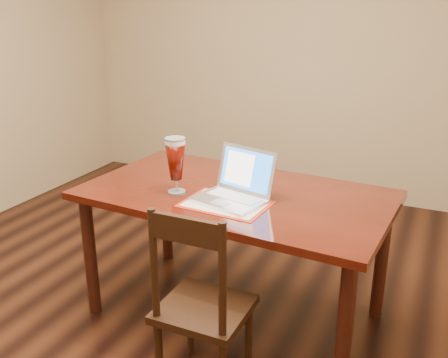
% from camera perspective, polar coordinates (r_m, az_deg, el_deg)
% --- Properties ---
extents(ground, '(5.00, 5.00, 0.00)m').
position_cam_1_polar(ground, '(3.09, -6.14, -16.15)').
color(ground, black).
rests_on(ground, ground).
extents(room_shell, '(4.51, 5.01, 2.71)m').
position_cam_1_polar(room_shell, '(2.51, -7.65, 18.60)').
color(room_shell, tan).
rests_on(room_shell, ground).
extents(dining_table, '(1.76, 1.07, 1.11)m').
position_cam_1_polar(dining_table, '(2.82, 1.08, -3.05)').
color(dining_table, '#4D120A').
rests_on(dining_table, ground).
extents(dining_chair, '(0.41, 0.39, 0.97)m').
position_cam_1_polar(dining_chair, '(2.40, -2.64, -14.37)').
color(dining_chair, black).
rests_on(dining_chair, ground).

